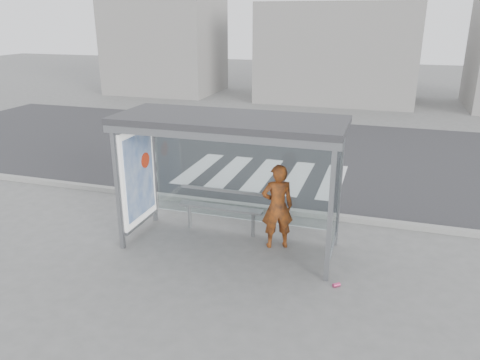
{
  "coord_description": "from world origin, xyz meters",
  "views": [
    {
      "loc": [
        2.7,
        -7.92,
        4.36
      ],
      "look_at": [
        0.15,
        0.2,
        1.35
      ],
      "focal_mm": 35.0,
      "sensor_mm": 36.0,
      "label": 1
    }
  ],
  "objects_px": {
    "bus_shelter": "(212,148)",
    "person": "(277,206)",
    "bench": "(221,207)",
    "soda_can": "(336,285)"
  },
  "relations": [
    {
      "from": "bus_shelter",
      "to": "soda_can",
      "type": "distance_m",
      "value": 3.36
    },
    {
      "from": "person",
      "to": "soda_can",
      "type": "distance_m",
      "value": 1.93
    },
    {
      "from": "person",
      "to": "soda_can",
      "type": "bearing_deg",
      "value": 115.85
    },
    {
      "from": "bus_shelter",
      "to": "person",
      "type": "xyz_separation_m",
      "value": [
        1.25,
        0.22,
        -1.13
      ]
    },
    {
      "from": "bench",
      "to": "soda_can",
      "type": "xyz_separation_m",
      "value": [
        2.59,
        -1.45,
        -0.52
      ]
    },
    {
      "from": "bus_shelter",
      "to": "bench",
      "type": "height_order",
      "value": "bus_shelter"
    },
    {
      "from": "person",
      "to": "soda_can",
      "type": "xyz_separation_m",
      "value": [
        1.32,
        -1.15,
        -0.82
      ]
    },
    {
      "from": "bus_shelter",
      "to": "person",
      "type": "distance_m",
      "value": 1.7
    },
    {
      "from": "bus_shelter",
      "to": "person",
      "type": "bearing_deg",
      "value": 10.1
    },
    {
      "from": "bench",
      "to": "bus_shelter",
      "type": "bearing_deg",
      "value": -87.56
    }
  ]
}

